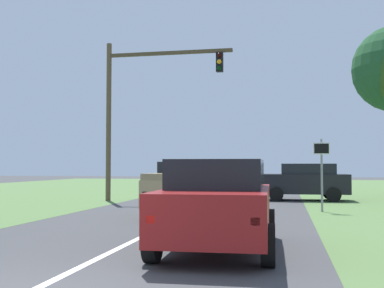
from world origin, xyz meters
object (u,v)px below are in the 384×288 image
traffic_light (139,98)px  keep_moving_sign (322,165)px  pickup_truck_lead (191,187)px  red_suv_near (218,202)px  crossing_suv_far (304,181)px

traffic_light → keep_moving_sign: 9.57m
pickup_truck_lead → keep_moving_sign: bearing=24.9°
pickup_truck_lead → traffic_light: size_ratio=0.70×
traffic_light → red_suv_near: bearing=-65.6°
pickup_truck_lead → crossing_suv_far: 8.93m
keep_moving_sign → crossing_suv_far: keep_moving_sign is taller
red_suv_near → pickup_truck_lead: (-1.86, 6.53, -0.01)m
traffic_light → keep_moving_sign: (8.20, -3.71, -3.26)m
pickup_truck_lead → traffic_light: traffic_light is taller
crossing_suv_far → red_suv_near: bearing=-98.7°
traffic_light → crossing_suv_far: bearing=15.5°
pickup_truck_lead → keep_moving_sign: keep_moving_sign is taller
crossing_suv_far → keep_moving_sign: bearing=-86.0°
traffic_light → crossing_suv_far: (7.80, 2.16, -4.02)m
red_suv_near → traffic_light: (-5.58, 12.32, 4.01)m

